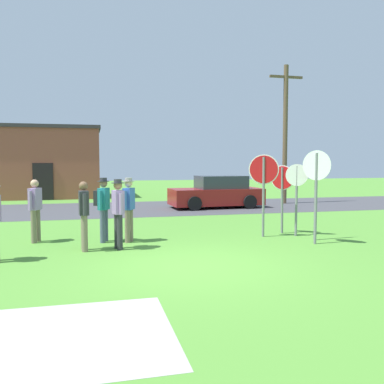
{
  "coord_description": "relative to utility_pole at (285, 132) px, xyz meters",
  "views": [
    {
      "loc": [
        -1.97,
        -8.18,
        2.15
      ],
      "look_at": [
        0.82,
        3.18,
        1.3
      ],
      "focal_mm": 38.47,
      "sensor_mm": 36.0,
      "label": 1
    }
  ],
  "objects": [
    {
      "name": "person_with_sunhat",
      "position": [
        -9.95,
        -9.38,
        -2.77
      ],
      "size": [
        0.25,
        0.57,
        1.69
      ],
      "color": "#7A6B56",
      "rests_on": "ground"
    },
    {
      "name": "stop_sign_rear_left",
      "position": [
        -4.19,
        -8.27,
        -2.32
      ],
      "size": [
        0.52,
        0.57,
        2.06
      ],
      "color": "slate",
      "rests_on": "ground"
    },
    {
      "name": "concrete_path",
      "position": [
        -10.37,
        -14.44,
        -3.72
      ],
      "size": [
        3.2,
        2.4,
        0.01
      ],
      "primitive_type": "cube",
      "color": "#ADAAA3",
      "rests_on": "ground"
    },
    {
      "name": "stop_sign_nearest",
      "position": [
        -4.05,
        -9.96,
        -2.04
      ],
      "size": [
        0.45,
        0.65,
        2.46
      ],
      "color": "slate",
      "rests_on": "ground"
    },
    {
      "name": "building_background",
      "position": [
        -12.4,
        6.76,
        -1.57
      ],
      "size": [
        6.44,
        3.89,
        4.29
      ],
      "color": "brown",
      "rests_on": "ground"
    },
    {
      "name": "person_in_teal",
      "position": [
        -9.47,
        -8.36,
        -2.71
      ],
      "size": [
        0.44,
        0.54,
        1.74
      ],
      "color": "#4C5670",
      "rests_on": "ground"
    },
    {
      "name": "street_asphalt",
      "position": [
        -7.79,
        -0.51,
        -3.72
      ],
      "size": [
        60.0,
        6.4,
        0.01
      ],
      "primitive_type": "cube",
      "color": "#424247",
      "rests_on": "ground"
    },
    {
      "name": "stop_sign_low_front",
      "position": [
        -4.98,
        -8.7,
        -2.08
      ],
      "size": [
        0.77,
        0.45,
        2.37
      ],
      "color": "slate",
      "rests_on": "ground"
    },
    {
      "name": "stop_sign_tallest",
      "position": [
        -3.96,
        -8.73,
        -2.32
      ],
      "size": [
        0.55,
        0.37,
        2.1
      ],
      "color": "slate",
      "rests_on": "ground"
    },
    {
      "name": "stop_sign_far_back",
      "position": [
        -3.78,
        -9.47,
        -2.17
      ],
      "size": [
        0.64,
        0.1,
        2.32
      ],
      "color": "slate",
      "rests_on": "ground"
    },
    {
      "name": "utility_pole",
      "position": [
        0.0,
        0.0,
        0.0
      ],
      "size": [
        1.8,
        0.24,
        7.09
      ],
      "color": "brown",
      "rests_on": "ground"
    },
    {
      "name": "person_holding_notes",
      "position": [
        -8.81,
        -8.51,
        -2.71
      ],
      "size": [
        0.45,
        0.52,
        1.74
      ],
      "color": "#7A6B56",
      "rests_on": "ground"
    },
    {
      "name": "parked_car_on_street",
      "position": [
        -3.99,
        -1.07,
        -3.03
      ],
      "size": [
        4.38,
        2.18,
        1.51
      ],
      "color": "maroon",
      "rests_on": "ground"
    },
    {
      "name": "ground_plane",
      "position": [
        -7.79,
        -11.4,
        -3.72
      ],
      "size": [
        80.0,
        80.0,
        0.0
      ],
      "primitive_type": "plane",
      "color": "#518E33"
    },
    {
      "name": "person_in_blue",
      "position": [
        -9.13,
        -9.39,
        -2.74
      ],
      "size": [
        0.31,
        0.56,
        1.74
      ],
      "color": "#2D2D33",
      "rests_on": "ground"
    },
    {
      "name": "person_in_dark_shirt",
      "position": [
        -11.23,
        -7.98,
        -2.77
      ],
      "size": [
        0.34,
        0.54,
        1.69
      ],
      "color": "#7A6B56",
      "rests_on": "ground"
    }
  ]
}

